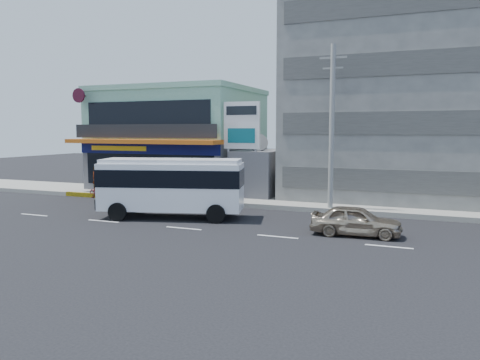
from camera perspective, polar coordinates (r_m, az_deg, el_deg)
name	(u,v)px	position (r m, az deg, el deg)	size (l,w,h in m)	color
ground	(184,228)	(24.08, -6.89, -5.87)	(120.00, 120.00, 0.00)	black
sidewalk	(321,204)	(31.15, 9.87, -2.90)	(70.00, 5.00, 0.30)	gray
shop_building	(180,142)	(39.64, -7.33, 4.64)	(12.40, 11.70, 8.00)	#4C4C51
concrete_building	(410,101)	(35.67, 19.97, 9.00)	(16.00, 12.00, 14.00)	gray
gap_structure	(262,174)	(34.69, 2.71, 0.76)	(3.00, 6.00, 3.50)	#4C4C51
satellite_dish	(258,150)	(33.63, 2.16, 3.71)	(1.50, 1.50, 0.15)	slate
billboard	(242,131)	(32.09, 0.22, 6.02)	(2.60, 0.18, 6.90)	gray
utility_pole_near	(332,127)	(28.51, 11.13, 6.34)	(1.60, 0.30, 10.00)	#999993
minibus	(172,183)	(26.70, -8.33, -0.35)	(8.42, 4.63, 3.36)	white
sedan	(356,221)	(22.84, 13.94, -4.82)	(1.70, 4.22, 1.44)	tan
motorcycle_rider	(97,188)	(35.62, -17.06, -0.94)	(1.94, 1.19, 2.35)	#4E0B15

